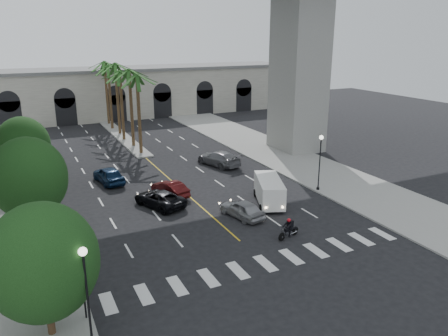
# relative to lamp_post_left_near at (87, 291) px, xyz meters

# --- Properties ---
(ground) EXTENTS (140.00, 140.00, 0.00)m
(ground) POSITION_rel_lamp_post_left_near_xyz_m (11.40, 5.00, -3.22)
(ground) COLOR black
(ground) RESTS_ON ground
(sidewalk_left) EXTENTS (8.00, 100.00, 0.15)m
(sidewalk_left) POSITION_rel_lamp_post_left_near_xyz_m (-3.60, 20.00, -3.15)
(sidewalk_left) COLOR gray
(sidewalk_left) RESTS_ON ground
(sidewalk_right) EXTENTS (8.00, 100.00, 0.15)m
(sidewalk_right) POSITION_rel_lamp_post_left_near_xyz_m (26.40, 20.00, -3.15)
(sidewalk_right) COLOR gray
(sidewalk_right) RESTS_ON ground
(median) EXTENTS (2.00, 24.00, 0.20)m
(median) POSITION_rel_lamp_post_left_near_xyz_m (11.40, 43.00, -3.12)
(median) COLOR gray
(median) RESTS_ON ground
(pier_building) EXTENTS (71.00, 10.50, 8.50)m
(pier_building) POSITION_rel_lamp_post_left_near_xyz_m (11.40, 60.00, 1.04)
(pier_building) COLOR beige
(pier_building) RESTS_ON ground
(palm_a) EXTENTS (3.20, 3.20, 10.30)m
(palm_a) POSITION_rel_lamp_post_left_near_xyz_m (11.40, 33.00, 5.88)
(palm_a) COLOR #47331E
(palm_a) RESTS_ON ground
(palm_b) EXTENTS (3.20, 3.20, 10.60)m
(palm_b) POSITION_rel_lamp_post_left_near_xyz_m (11.50, 37.00, 6.15)
(palm_b) COLOR #47331E
(palm_b) RESTS_ON ground
(palm_c) EXTENTS (3.20, 3.20, 10.10)m
(palm_c) POSITION_rel_lamp_post_left_near_xyz_m (11.20, 41.00, 5.69)
(palm_c) COLOR #47331E
(palm_c) RESTS_ON ground
(palm_d) EXTENTS (3.20, 3.20, 10.90)m
(palm_d) POSITION_rel_lamp_post_left_near_xyz_m (11.55, 45.00, 6.43)
(palm_d) COLOR #47331E
(palm_d) RESTS_ON ground
(palm_e) EXTENTS (3.20, 3.20, 10.40)m
(palm_e) POSITION_rel_lamp_post_left_near_xyz_m (11.30, 49.00, 5.97)
(palm_e) COLOR #47331E
(palm_e) RESTS_ON ground
(palm_f) EXTENTS (3.20, 3.20, 10.70)m
(palm_f) POSITION_rel_lamp_post_left_near_xyz_m (11.60, 53.00, 6.24)
(palm_f) COLOR #47331E
(palm_f) RESTS_ON ground
(street_tree_near) EXTENTS (5.20, 5.20, 6.89)m
(street_tree_near) POSITION_rel_lamp_post_left_near_xyz_m (-1.60, 2.00, 0.80)
(street_tree_near) COLOR #382616
(street_tree_near) RESTS_ON ground
(street_tree_mid) EXTENTS (5.44, 5.44, 7.21)m
(street_tree_mid) POSITION_rel_lamp_post_left_near_xyz_m (-1.60, 15.00, 0.99)
(street_tree_mid) COLOR #382616
(street_tree_mid) RESTS_ON ground
(street_tree_far) EXTENTS (5.04, 5.04, 6.68)m
(street_tree_far) POSITION_rel_lamp_post_left_near_xyz_m (-1.60, 27.00, 0.68)
(street_tree_far) COLOR #382616
(street_tree_far) RESTS_ON ground
(lamp_post_left_near) EXTENTS (0.40, 0.40, 5.35)m
(lamp_post_left_near) POSITION_rel_lamp_post_left_near_xyz_m (0.00, 0.00, 0.00)
(lamp_post_left_near) COLOR black
(lamp_post_left_near) RESTS_ON ground
(lamp_post_left_far) EXTENTS (0.40, 0.40, 5.35)m
(lamp_post_left_far) POSITION_rel_lamp_post_left_near_xyz_m (0.00, 21.00, 0.00)
(lamp_post_left_far) COLOR black
(lamp_post_left_far) RESTS_ON ground
(lamp_post_right) EXTENTS (0.40, 0.40, 5.35)m
(lamp_post_right) POSITION_rel_lamp_post_left_near_xyz_m (22.80, 13.00, 0.00)
(lamp_post_right) COLOR black
(lamp_post_right) RESTS_ON ground
(traffic_signal_near) EXTENTS (0.25, 0.18, 3.65)m
(traffic_signal_near) POSITION_rel_lamp_post_left_near_xyz_m (0.10, 2.50, -0.71)
(traffic_signal_near) COLOR black
(traffic_signal_near) RESTS_ON ground
(traffic_signal_far) EXTENTS (0.25, 0.18, 3.65)m
(traffic_signal_far) POSITION_rel_lamp_post_left_near_xyz_m (0.10, 6.50, -0.71)
(traffic_signal_far) COLOR black
(traffic_signal_far) RESTS_ON ground
(motorcycle_rider) EXTENTS (2.05, 0.79, 1.52)m
(motorcycle_rider) POSITION_rel_lamp_post_left_near_xyz_m (14.86, 5.97, -2.53)
(motorcycle_rider) COLOR black
(motorcycle_rider) RESTS_ON ground
(car_a) EXTENTS (2.55, 4.43, 1.42)m
(car_a) POSITION_rel_lamp_post_left_near_xyz_m (13.54, 10.71, -2.51)
(car_a) COLOR #98989D
(car_a) RESTS_ON ground
(car_b) EXTENTS (2.57, 4.47, 1.39)m
(car_b) POSITION_rel_lamp_post_left_near_xyz_m (9.90, 17.77, -2.52)
(car_b) COLOR #430D0E
(car_b) RESTS_ON ground
(car_c) EXTENTS (4.02, 5.53, 1.40)m
(car_c) POSITION_rel_lamp_post_left_near_xyz_m (8.26, 15.82, -2.52)
(car_c) COLOR black
(car_c) RESTS_ON ground
(car_d) EXTENTS (3.84, 6.09, 1.64)m
(car_d) POSITION_rel_lamp_post_left_near_xyz_m (17.96, 24.61, -2.40)
(car_d) COLOR slate
(car_d) RESTS_ON ground
(car_e) EXTENTS (2.64, 5.05, 1.64)m
(car_e) POSITION_rel_lamp_post_left_near_xyz_m (5.64, 23.86, -2.40)
(car_e) COLOR #0E2343
(car_e) RESTS_ON ground
(cargo_van) EXTENTS (3.74, 5.56, 2.22)m
(cargo_van) POSITION_rel_lamp_post_left_near_xyz_m (16.97, 12.21, -1.98)
(cargo_van) COLOR white
(cargo_van) RESTS_ON ground
(pedestrian_b) EXTENTS (0.79, 0.62, 1.60)m
(pedestrian_b) POSITION_rel_lamp_post_left_near_xyz_m (-2.85, 9.97, -2.27)
(pedestrian_b) COLOR black
(pedestrian_b) RESTS_ON sidewalk_left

